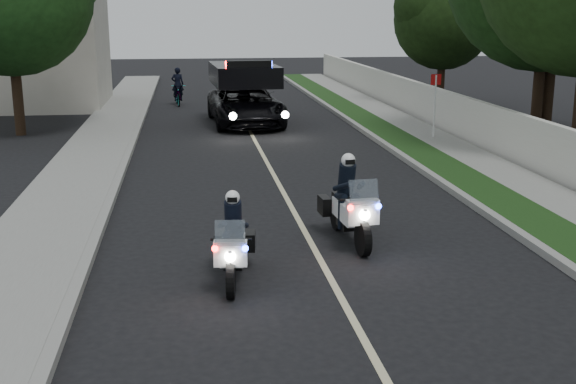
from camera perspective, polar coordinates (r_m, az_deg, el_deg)
name	(u,v)px	position (r m, az deg, el deg)	size (l,w,h in m)	color
ground	(363,338)	(10.14, 5.89, -11.32)	(120.00, 120.00, 0.00)	black
curb_right	(422,169)	(20.38, 10.46, 1.77)	(0.20, 60.00, 0.15)	gray
grass_verge	(446,168)	(20.61, 12.31, 1.83)	(1.20, 60.00, 0.16)	#193814
sidewalk_right	(491,167)	(21.09, 15.63, 1.90)	(1.40, 60.00, 0.16)	gray
property_wall	(526,143)	(21.38, 18.22, 3.72)	(0.22, 60.00, 1.50)	beige
curb_left	(119,178)	(19.44, -13.15, 1.04)	(0.20, 60.00, 0.15)	gray
sidewalk_left	(76,180)	(19.58, -16.36, 0.94)	(2.00, 60.00, 0.16)	gray
building_far	(12,30)	(35.74, -20.90, 11.84)	(8.00, 6.00, 7.00)	#A8A396
lane_marking	(275,176)	(19.50, -1.06, 1.24)	(0.12, 50.00, 0.01)	#BFB78C
police_moto_left	(234,280)	(12.11, -4.29, -6.94)	(0.62, 1.78, 1.51)	silver
police_moto_right	(349,241)	(14.09, 4.80, -3.90)	(0.71, 2.02, 1.72)	white
police_suv	(246,125)	(28.53, -3.33, 5.31)	(2.59, 5.60, 2.72)	black
bicycle	(178,105)	(34.81, -8.61, 6.77)	(0.66, 1.88, 0.98)	black
cyclist	(178,105)	(34.81, -8.61, 6.77)	(0.56, 0.38, 1.56)	black
sign_post	(433,141)	(25.25, 11.32, 3.92)	(0.37, 0.37, 2.35)	#A51C0B
tree_right_b	(575,157)	(23.82, 21.62, 2.59)	(6.61, 6.61, 11.02)	#224316
tree_right_c	(544,141)	(26.45, 19.49, 3.83)	(6.88, 6.88, 11.47)	black
tree_right_d	(534,141)	(26.15, 18.75, 3.79)	(6.51, 6.51, 10.85)	#1C4115
tree_right_e	(439,105)	(35.19, 11.81, 6.71)	(4.58, 4.58, 7.63)	black
tree_left_near	(21,135)	(27.78, -20.23, 4.23)	(5.78, 5.78, 9.63)	#1A4216
tree_left_far	(31,106)	(36.03, -19.52, 6.37)	(5.80, 5.80, 9.67)	black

